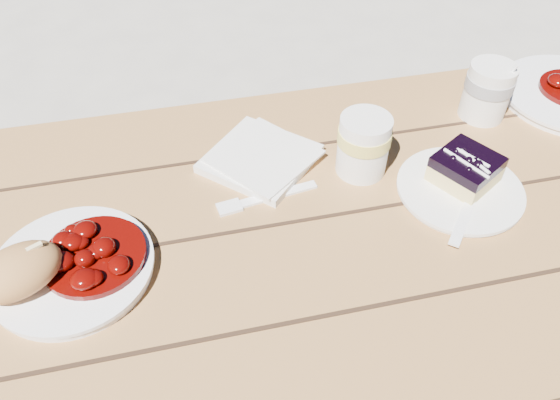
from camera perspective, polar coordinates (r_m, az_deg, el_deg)
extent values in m
cube|color=brown|center=(0.81, 16.18, -5.33)|extent=(2.00, 0.80, 0.05)
cube|color=brown|center=(1.43, 3.24, 7.04)|extent=(1.80, 0.25, 0.04)
cube|color=brown|center=(1.62, -25.63, -3.94)|extent=(0.06, 0.06, 0.42)
cube|color=brown|center=(1.92, 26.77, 4.16)|extent=(0.06, 0.06, 0.42)
cylinder|color=white|center=(0.76, -20.82, -6.78)|extent=(0.21, 0.21, 0.02)
ellipsoid|color=#BD8448|center=(0.74, -25.76, -6.76)|extent=(0.13, 0.12, 0.06)
cylinder|color=white|center=(0.86, 18.26, 0.99)|extent=(0.18, 0.18, 0.01)
cube|color=#E2CC7B|center=(0.86, 18.70, 2.67)|extent=(0.11, 0.11, 0.03)
cube|color=black|center=(0.85, 19.04, 3.76)|extent=(0.11, 0.11, 0.02)
cylinder|color=white|center=(1.01, 20.84, 10.56)|extent=(0.08, 0.08, 0.10)
cube|color=white|center=(0.87, -2.09, 4.34)|extent=(0.21, 0.21, 0.01)
cylinder|color=white|center=(0.84, 8.69, 5.68)|extent=(0.08, 0.08, 0.10)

